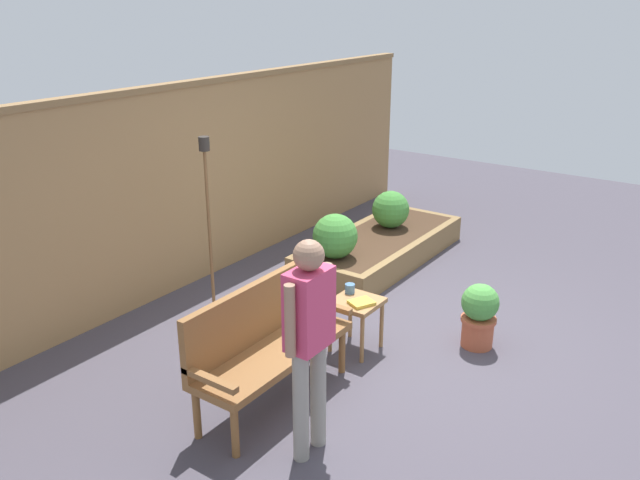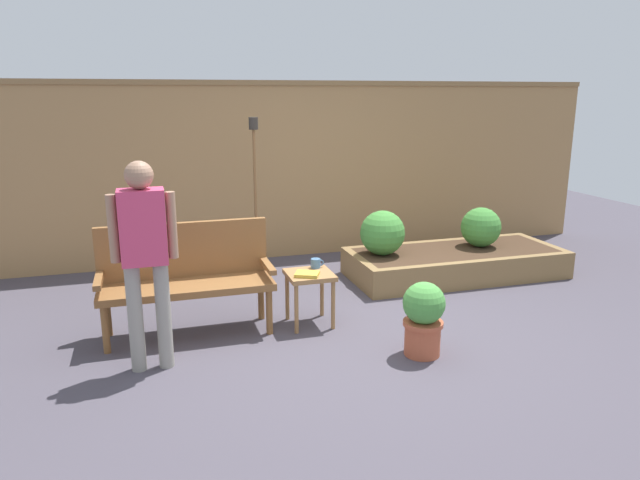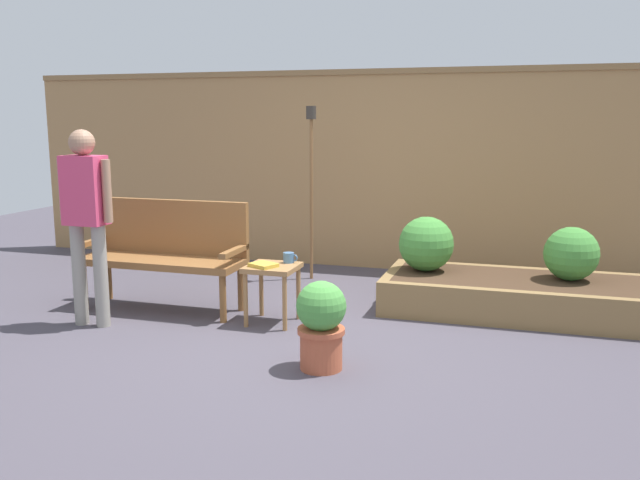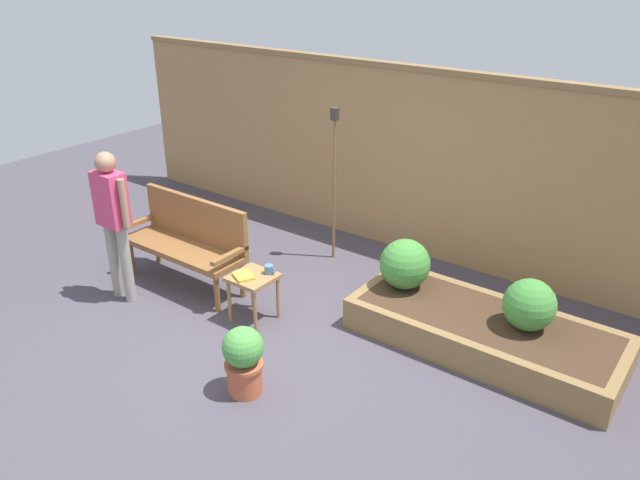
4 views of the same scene
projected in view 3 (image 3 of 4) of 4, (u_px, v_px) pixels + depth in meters
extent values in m
plane|color=#47424C|center=(299.00, 338.00, 5.13)|extent=(14.00, 14.00, 0.00)
cube|color=#A37A4C|center=(375.00, 173.00, 7.39)|extent=(8.40, 0.10, 2.10)
cube|color=olive|center=(377.00, 72.00, 7.19)|extent=(8.40, 0.14, 0.06)
cylinder|color=brown|center=(241.00, 288.00, 5.83)|extent=(0.06, 0.06, 0.40)
cylinder|color=brown|center=(223.00, 299.00, 5.49)|extent=(0.06, 0.06, 0.40)
cylinder|color=brown|center=(109.00, 278.00, 6.21)|extent=(0.06, 0.06, 0.40)
cylinder|color=brown|center=(84.00, 287.00, 5.87)|extent=(0.06, 0.06, 0.40)
cube|color=brown|center=(161.00, 261.00, 5.81)|extent=(1.44, 0.48, 0.06)
cube|color=brown|center=(172.00, 227.00, 5.96)|extent=(1.44, 0.06, 0.48)
cube|color=brown|center=(92.00, 242.00, 5.99)|extent=(0.06, 0.48, 0.04)
cube|color=brown|center=(234.00, 251.00, 5.58)|extent=(0.06, 0.48, 0.04)
cylinder|color=#9E7042|center=(298.00, 293.00, 5.58)|extent=(0.04, 0.04, 0.44)
cylinder|color=#9E7042|center=(285.00, 303.00, 5.27)|extent=(0.04, 0.04, 0.44)
cylinder|color=#9E7042|center=(261.00, 290.00, 5.68)|extent=(0.04, 0.04, 0.44)
cylinder|color=#9E7042|center=(246.00, 300.00, 5.37)|extent=(0.04, 0.04, 0.44)
cube|color=#9E7042|center=(272.00, 268.00, 5.43)|extent=(0.40, 0.40, 0.04)
cylinder|color=teal|center=(289.00, 258.00, 5.51)|extent=(0.09, 0.09, 0.08)
torus|color=teal|center=(294.00, 258.00, 5.50)|extent=(0.06, 0.01, 0.06)
cube|color=gold|center=(263.00, 265.00, 5.36)|extent=(0.25, 0.23, 0.03)
cylinder|color=#B75638|center=(321.00, 351.00, 4.48)|extent=(0.28, 0.28, 0.25)
cylinder|color=#B75638|center=(321.00, 331.00, 4.46)|extent=(0.32, 0.32, 0.04)
sphere|color=#4C9942|center=(321.00, 306.00, 4.43)|extent=(0.33, 0.33, 0.33)
cube|color=olive|center=(526.00, 310.00, 5.33)|extent=(2.40, 0.09, 0.30)
cube|color=olive|center=(527.00, 284.00, 6.18)|extent=(2.40, 0.09, 0.30)
cube|color=olive|center=(393.00, 286.00, 6.09)|extent=(0.09, 0.82, 0.30)
cube|color=#422D1E|center=(526.00, 296.00, 5.76)|extent=(2.22, 0.82, 0.30)
cylinder|color=brown|center=(426.00, 267.00, 6.04)|extent=(0.04, 0.04, 0.06)
sphere|color=#428938|center=(426.00, 244.00, 6.00)|extent=(0.49, 0.49, 0.49)
cylinder|color=brown|center=(570.00, 277.00, 5.68)|extent=(0.04, 0.04, 0.06)
sphere|color=#428938|center=(571.00, 254.00, 5.65)|extent=(0.45, 0.45, 0.45)
cylinder|color=brown|center=(311.00, 200.00, 6.89)|extent=(0.03, 0.03, 1.63)
cylinder|color=#332D28|center=(311.00, 113.00, 6.73)|extent=(0.10, 0.10, 0.13)
cylinder|color=gray|center=(101.00, 276.00, 5.35)|extent=(0.11, 0.11, 0.82)
cylinder|color=gray|center=(79.00, 275.00, 5.41)|extent=(0.11, 0.11, 0.82)
cube|color=#D13D66|center=(85.00, 190.00, 5.26)|extent=(0.32, 0.20, 0.54)
cylinder|color=#9E755B|center=(107.00, 191.00, 5.20)|extent=(0.07, 0.07, 0.49)
cylinder|color=#9E755B|center=(63.00, 190.00, 5.32)|extent=(0.07, 0.07, 0.49)
sphere|color=#9E755B|center=(82.00, 142.00, 5.19)|extent=(0.20, 0.20, 0.20)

